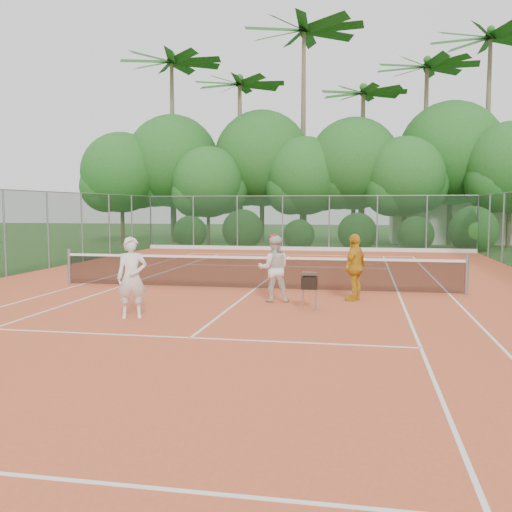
{
  "coord_description": "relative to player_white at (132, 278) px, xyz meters",
  "views": [
    {
      "loc": [
        3.1,
        -16.37,
        2.45
      ],
      "look_at": [
        0.25,
        -1.2,
        1.1
      ],
      "focal_mm": 40.0,
      "sensor_mm": 36.0,
      "label": 1
    }
  ],
  "objects": [
    {
      "name": "fence_back",
      "position": [
        1.82,
        19.8,
        0.62
      ],
      "size": [
        18.07,
        0.07,
        3.0
      ],
      "color": "#19381E",
      "rests_on": "clay_court"
    },
    {
      "name": "ground",
      "position": [
        1.82,
        4.8,
        -0.9
      ],
      "size": [
        120.0,
        120.0,
        0.0
      ],
      "primitive_type": "plane",
      "color": "#264E1B",
      "rests_on": "ground"
    },
    {
      "name": "tennis_net",
      "position": [
        1.82,
        4.8,
        -0.37
      ],
      "size": [
        11.97,
        0.1,
        1.1
      ],
      "color": "gray",
      "rests_on": "clay_court"
    },
    {
      "name": "stray_ball_a",
      "position": [
        3.06,
        14.42,
        -0.85
      ],
      "size": [
        0.07,
        0.07,
        0.07
      ],
      "primitive_type": "sphere",
      "color": "#E4F037",
      "rests_on": "clay_court"
    },
    {
      "name": "stray_ball_b",
      "position": [
        0.02,
        16.18,
        -0.85
      ],
      "size": [
        0.07,
        0.07,
        0.07
      ],
      "primitive_type": "sphere",
      "color": "#C5DB32",
      "rests_on": "clay_court"
    },
    {
      "name": "ball_hopper",
      "position": [
        3.7,
        1.69,
        -0.26
      ],
      "size": [
        0.34,
        0.34,
        0.79
      ],
      "rotation": [
        0.0,
        0.0,
        0.05
      ],
      "color": "gray",
      "rests_on": "clay_court"
    },
    {
      "name": "court_markings",
      "position": [
        1.82,
        4.8,
        -0.88
      ],
      "size": [
        11.03,
        23.83,
        0.01
      ],
      "color": "white",
      "rests_on": "clay_court"
    },
    {
      "name": "player_center_grp",
      "position": [
        2.71,
        2.69,
        -0.03
      ],
      "size": [
        0.93,
        0.78,
        1.72
      ],
      "color": "silver",
      "rests_on": "clay_court"
    },
    {
      "name": "club_building",
      "position": [
        10.82,
        28.8,
        0.6
      ],
      "size": [
        8.0,
        5.0,
        3.0
      ],
      "primitive_type": "cube",
      "color": "beige",
      "rests_on": "ground"
    },
    {
      "name": "tropical_treeline",
      "position": [
        3.25,
        25.02,
        4.21
      ],
      "size": [
        32.1,
        8.49,
        15.03
      ],
      "color": "brown",
      "rests_on": "ground"
    },
    {
      "name": "clay_court",
      "position": [
        1.82,
        4.8,
        -0.89
      ],
      "size": [
        18.0,
        36.0,
        0.02
      ],
      "primitive_type": "cube",
      "color": "#CA562E",
      "rests_on": "ground"
    },
    {
      "name": "stray_ball_c",
      "position": [
        1.45,
        15.32,
        -0.85
      ],
      "size": [
        0.07,
        0.07,
        0.07
      ],
      "primitive_type": "sphere",
      "color": "#DDEB36",
      "rests_on": "clay_court"
    },
    {
      "name": "player_white",
      "position": [
        0.0,
        0.0,
        0.0
      ],
      "size": [
        0.76,
        0.63,
        1.77
      ],
      "primitive_type": "imported",
      "rotation": [
        0.0,
        0.0,
        0.38
      ],
      "color": "silver",
      "rests_on": "clay_court"
    },
    {
      "name": "player_yellow",
      "position": [
        4.74,
        3.24,
        -0.02
      ],
      "size": [
        0.81,
        1.09,
        1.73
      ],
      "primitive_type": "imported",
      "rotation": [
        0.0,
        0.0,
        -2.01
      ],
      "color": "gold",
      "rests_on": "clay_court"
    }
  ]
}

